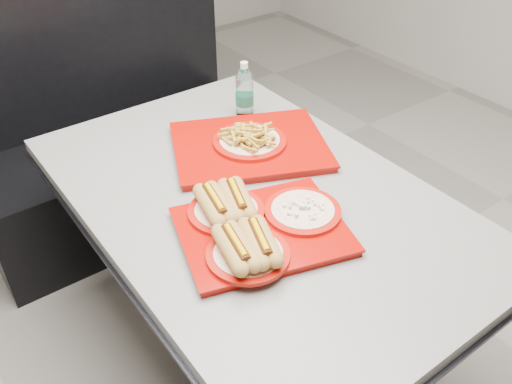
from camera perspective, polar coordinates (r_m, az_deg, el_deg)
ground at (r=2.12m, az=-0.17°, el=-16.53°), size 6.00×6.00×0.00m
diner_table at (r=1.69m, az=-0.21°, el=-4.61°), size 0.92×1.42×0.75m
booth_bench at (r=2.60m, az=-14.68°, el=5.41°), size 1.30×0.57×1.35m
tray_near at (r=1.42m, az=-0.08°, el=-3.57°), size 0.51×0.45×0.09m
tray_far at (r=1.77m, az=-0.67°, el=5.18°), size 0.60×0.55×0.10m
water_bottle at (r=1.94m, az=-1.22°, el=10.35°), size 0.07×0.07×0.21m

